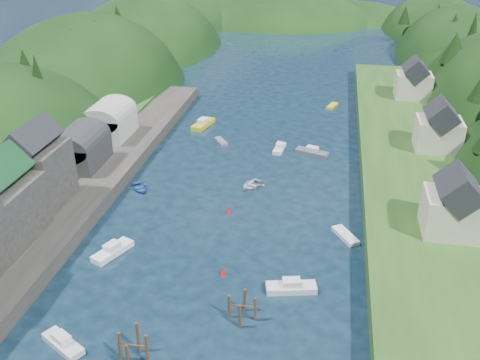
% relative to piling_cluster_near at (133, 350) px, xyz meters
% --- Properties ---
extents(ground, '(600.00, 600.00, 0.00)m').
position_rel_piling_cluster_near_xyz_m(ground, '(4.51, 52.48, -1.40)').
color(ground, black).
rests_on(ground, ground).
extents(hillside_left, '(44.00, 245.56, 52.00)m').
position_rel_piling_cluster_near_xyz_m(hillside_left, '(-40.49, 77.48, -9.43)').
color(hillside_left, black).
rests_on(hillside_left, ground).
extents(far_hills, '(103.00, 68.00, 44.00)m').
position_rel_piling_cluster_near_xyz_m(far_hills, '(5.72, 176.48, -12.20)').
color(far_hills, black).
rests_on(far_hills, ground).
extents(hill_trees, '(91.29, 145.98, 11.74)m').
position_rel_piling_cluster_near_xyz_m(hill_trees, '(5.14, 66.50, 9.70)').
color(hill_trees, black).
rests_on(hill_trees, ground).
extents(quay_left, '(12.00, 110.00, 2.00)m').
position_rel_piling_cluster_near_xyz_m(quay_left, '(-19.49, 22.48, -0.40)').
color(quay_left, '#2D2B28').
rests_on(quay_left, ground).
extents(terrace_left_grass, '(12.00, 110.00, 2.50)m').
position_rel_piling_cluster_near_xyz_m(terrace_left_grass, '(-26.49, 22.48, -0.15)').
color(terrace_left_grass, '#234719').
rests_on(terrace_left_grass, ground).
extents(boat_sheds, '(7.00, 21.00, 7.50)m').
position_rel_piling_cluster_near_xyz_m(boat_sheds, '(-21.49, 41.48, 3.87)').
color(boat_sheds, '#2D2D30').
rests_on(boat_sheds, quay_left).
extents(terrace_right, '(16.00, 120.00, 2.40)m').
position_rel_piling_cluster_near_xyz_m(terrace_right, '(29.51, 42.48, -0.20)').
color(terrace_right, '#234719').
rests_on(terrace_right, ground).
extents(right_bank_cottages, '(9.00, 59.24, 8.41)m').
position_rel_piling_cluster_near_xyz_m(right_bank_cottages, '(32.51, 50.81, 4.44)').
color(right_bank_cottages, beige).
rests_on(right_bank_cottages, terrace_right).
extents(piling_cluster_near, '(3.13, 2.93, 3.94)m').
position_rel_piling_cluster_near_xyz_m(piling_cluster_near, '(0.00, 0.00, 0.00)').
color(piling_cluster_near, '#382314').
rests_on(piling_cluster_near, ground).
extents(piling_cluster_far, '(3.16, 2.95, 3.36)m').
position_rel_piling_cluster_near_xyz_m(piling_cluster_far, '(8.83, 7.43, -0.29)').
color(piling_cluster_far, '#382314').
rests_on(piling_cluster_far, ground).
extents(channel_buoy_near, '(0.70, 0.70, 1.10)m').
position_rel_piling_cluster_near_xyz_m(channel_buoy_near, '(5.42, 14.24, -0.92)').
color(channel_buoy_near, red).
rests_on(channel_buoy_near, ground).
extents(channel_buoy_far, '(0.70, 0.70, 1.10)m').
position_rel_piling_cluster_near_xyz_m(channel_buoy_far, '(3.33, 27.99, -0.92)').
color(channel_buoy_far, red).
rests_on(channel_buoy_far, ground).
extents(moored_boats, '(34.36, 92.21, 2.20)m').
position_rel_piling_cluster_near_xyz_m(moored_boats, '(0.72, 19.78, -0.82)').
color(moored_boats, silver).
rests_on(moored_boats, ground).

